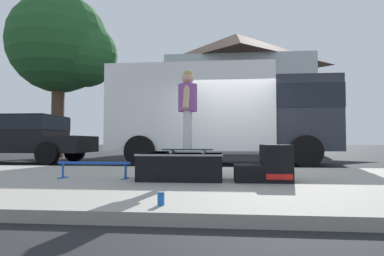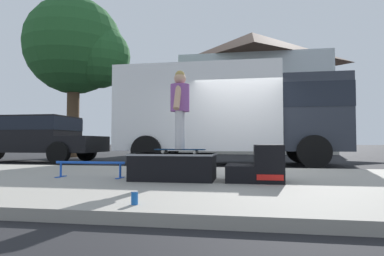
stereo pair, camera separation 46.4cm
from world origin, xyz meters
TOP-DOWN VIEW (x-y plane):
  - ground_plane at (0.00, 0.00)m, footprint 140.00×140.00m
  - sidewalk_slab at (0.00, -3.00)m, footprint 50.00×5.00m
  - skate_box at (-0.93, -3.17)m, footprint 1.31×0.73m
  - kicker_ramp at (0.39, -3.17)m, footprint 0.84×0.66m
  - grind_rail at (-2.38, -3.08)m, footprint 1.22×0.28m
  - skateboard at (-0.83, -3.20)m, footprint 0.79×0.23m
  - skater_kid at (-0.83, -3.20)m, footprint 0.30×0.64m
  - soda_can at (-0.86, -5.18)m, footprint 0.07×0.07m
  - box_truck at (-0.32, 2.20)m, footprint 6.91×2.63m
  - pickup_truck_black at (-7.46, 2.26)m, footprint 5.70×2.09m
  - street_tree_main at (-7.54, 5.86)m, footprint 4.96×4.51m
  - house_behind at (0.66, 14.59)m, footprint 9.54×8.23m

SIDE VIEW (x-z plane):
  - ground_plane at x=0.00m, z-range 0.00..0.00m
  - sidewalk_slab at x=0.00m, z-range 0.00..0.12m
  - soda_can at x=-0.86m, z-range 0.12..0.25m
  - grind_rail at x=-2.38m, z-range 0.18..0.45m
  - skate_box at x=-0.93m, z-range 0.13..0.55m
  - kicker_ramp at x=0.39m, z-range 0.07..0.63m
  - skateboard at x=-0.83m, z-range 0.56..0.63m
  - pickup_truck_black at x=-7.46m, z-range 0.09..1.70m
  - skater_kid at x=-0.83m, z-range 0.71..1.95m
  - box_truck at x=-0.32m, z-range 0.18..3.23m
  - house_behind at x=0.66m, z-range 0.04..8.44m
  - street_tree_main at x=-7.54m, z-range 1.34..8.84m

